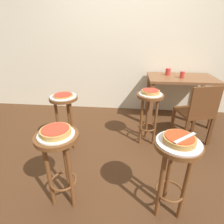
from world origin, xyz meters
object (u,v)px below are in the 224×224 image
at_px(pizza_leftside, 63,95).
at_px(pizza_server_knife, 185,138).
at_px(stool_foreground, 174,165).
at_px(stool_rear, 149,109).
at_px(stool_middle, 60,156).
at_px(serving_plate_leftside, 63,96).
at_px(serving_plate_middle, 56,134).
at_px(cup_near_edge, 182,75).
at_px(serving_plate_foreground, 179,142).
at_px(stool_leftside, 65,112).
at_px(dining_table, 180,84).
at_px(cup_far_edge, 168,72).
at_px(serving_plate_rear, 150,94).
at_px(pizza_foreground, 179,139).
at_px(pizza_middle, 56,131).
at_px(pizza_rear, 151,92).
at_px(wooden_chair, 197,112).

height_order(pizza_leftside, pizza_server_knife, pizza_server_knife).
distance_m(stool_foreground, stool_rear, 1.07).
xyz_separation_m(stool_middle, stool_rear, (0.82, 1.05, 0.00)).
xyz_separation_m(serving_plate_leftside, stool_rear, (1.07, 0.21, -0.21)).
relative_size(serving_plate_middle, cup_near_edge, 2.79).
xyz_separation_m(serving_plate_foreground, stool_leftside, (-1.17, 0.86, -0.21)).
relative_size(dining_table, cup_far_edge, 9.54).
height_order(serving_plate_middle, dining_table, dining_table).
bearing_deg(stool_rear, serving_plate_rear, -135.00).
height_order(stool_rear, cup_far_edge, cup_far_edge).
relative_size(pizza_foreground, dining_table, 0.22).
distance_m(cup_near_edge, cup_far_edge, 0.27).
bearing_deg(pizza_middle, cup_near_edge, 51.84).
height_order(serving_plate_foreground, stool_rear, serving_plate_foreground).
xyz_separation_m(pizza_rear, wooden_chair, (0.64, 0.07, -0.28)).
relative_size(pizza_rear, cup_far_edge, 2.04).
bearing_deg(pizza_rear, serving_plate_middle, -127.94).
bearing_deg(serving_plate_middle, wooden_chair, 37.51).
bearing_deg(stool_leftside, wooden_chair, 9.20).
height_order(pizza_leftside, cup_near_edge, cup_near_edge).
distance_m(stool_rear, dining_table, 0.97).
xyz_separation_m(pizza_rear, dining_table, (0.57, 0.77, -0.10)).
bearing_deg(stool_rear, pizza_rear, -135.00).
relative_size(stool_rear, dining_table, 0.67).
relative_size(serving_plate_foreground, stool_middle, 0.45).
relative_size(serving_plate_foreground, stool_leftside, 0.45).
bearing_deg(cup_far_edge, pizza_server_knife, -96.89).
xyz_separation_m(stool_foreground, pizza_server_knife, (0.03, -0.02, 0.26)).
xyz_separation_m(serving_plate_middle, serving_plate_rear, (0.82, 1.05, 0.00)).
height_order(serving_plate_leftside, cup_far_edge, cup_far_edge).
bearing_deg(stool_leftside, dining_table, 30.77).
xyz_separation_m(serving_plate_foreground, pizza_middle, (-0.92, 0.01, 0.03)).
relative_size(stool_foreground, stool_middle, 1.00).
xyz_separation_m(stool_rear, dining_table, (0.57, 0.77, 0.13)).
relative_size(pizza_foreground, stool_middle, 0.32).
xyz_separation_m(pizza_foreground, pizza_leftside, (-1.17, 0.86, -0.01)).
height_order(serving_plate_leftside, pizza_rear, pizza_rear).
xyz_separation_m(serving_plate_foreground, pizza_leftside, (-1.17, 0.86, 0.02)).
xyz_separation_m(stool_foreground, pizza_foreground, (0.00, 0.00, 0.24)).
relative_size(stool_foreground, serving_plate_foreground, 2.22).
bearing_deg(stool_middle, dining_table, 52.62).
bearing_deg(pizza_leftside, stool_foreground, -36.23).
xyz_separation_m(pizza_middle, cup_near_edge, (1.37, 1.74, 0.07)).
bearing_deg(stool_middle, stool_leftside, 106.60).
distance_m(serving_plate_middle, cup_near_edge, 2.22).
bearing_deg(stool_foreground, pizza_rear, 95.36).
relative_size(serving_plate_leftside, cup_near_edge, 3.14).
height_order(serving_plate_middle, pizza_server_knife, pizza_server_knife).
bearing_deg(pizza_middle, stool_rear, 52.06).
relative_size(serving_plate_leftside, dining_table, 0.30).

